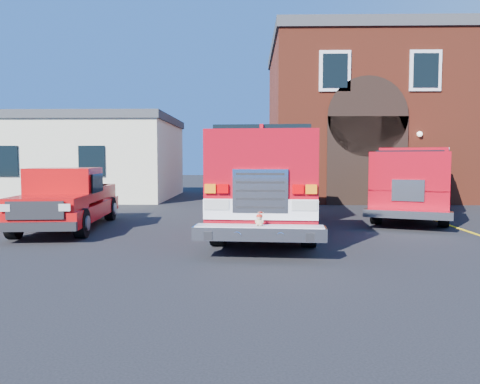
{
  "coord_description": "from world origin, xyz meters",
  "views": [
    {
      "loc": [
        0.24,
        -12.23,
        2.07
      ],
      "look_at": [
        0.0,
        -1.2,
        1.3
      ],
      "focal_mm": 35.0,
      "sensor_mm": 36.0,
      "label": 1
    }
  ],
  "objects_px": {
    "pickup_truck": "(68,200)",
    "secondary_truck": "(413,179)",
    "side_building": "(80,157)",
    "fire_station": "(409,120)",
    "fire_engine": "(268,179)"
  },
  "relations": [
    {
      "from": "pickup_truck",
      "to": "secondary_truck",
      "type": "xyz_separation_m",
      "value": [
        11.39,
        3.27,
        0.49
      ]
    },
    {
      "from": "side_building",
      "to": "secondary_truck",
      "type": "relative_size",
      "value": 1.28
    },
    {
      "from": "fire_station",
      "to": "secondary_truck",
      "type": "distance_m",
      "value": 9.98
    },
    {
      "from": "fire_station",
      "to": "side_building",
      "type": "bearing_deg",
      "value": -176.86
    },
    {
      "from": "pickup_truck",
      "to": "secondary_truck",
      "type": "height_order",
      "value": "secondary_truck"
    },
    {
      "from": "fire_station",
      "to": "secondary_truck",
      "type": "height_order",
      "value": "fire_station"
    },
    {
      "from": "fire_engine",
      "to": "side_building",
      "type": "bearing_deg",
      "value": 131.48
    },
    {
      "from": "side_building",
      "to": "fire_station",
      "type": "bearing_deg",
      "value": 3.14
    },
    {
      "from": "fire_station",
      "to": "fire_engine",
      "type": "bearing_deg",
      "value": -124.2
    },
    {
      "from": "fire_engine",
      "to": "secondary_truck",
      "type": "height_order",
      "value": "fire_engine"
    },
    {
      "from": "secondary_truck",
      "to": "pickup_truck",
      "type": "bearing_deg",
      "value": -164.0
    },
    {
      "from": "pickup_truck",
      "to": "secondary_truck",
      "type": "relative_size",
      "value": 0.72
    },
    {
      "from": "fire_station",
      "to": "pickup_truck",
      "type": "relative_size",
      "value": 2.66
    },
    {
      "from": "side_building",
      "to": "fire_engine",
      "type": "relative_size",
      "value": 1.08
    },
    {
      "from": "fire_station",
      "to": "side_building",
      "type": "distance_m",
      "value": 18.13
    }
  ]
}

